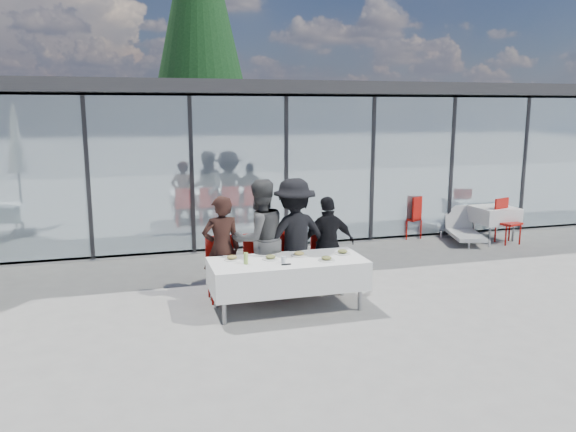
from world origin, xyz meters
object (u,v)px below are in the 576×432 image
object	(u,v)px
diner_d	(328,244)
juice_bottle	(246,258)
plate_b	(271,258)
plate_c	(299,254)
plate_extra	(326,259)
diner_a	(222,249)
conifer_tree	(199,17)
diner_chair_b	(258,262)
plate_a	(232,258)
folded_eyeglasses	(286,264)
spare_table_right	(494,215)
diner_chair_c	(292,259)
diner_c	(294,237)
plate_d	(343,252)
lounger	(463,229)
diner_chair_d	(326,257)
diner_b	(260,239)
dining_table	(288,274)
spare_chair_a	(505,219)
spare_chair_b	(414,215)
diner_chair_a	(221,265)

from	to	relation	value
diner_d	juice_bottle	xyz separation A→B (m)	(-1.49, -0.70, 0.06)
plate_b	plate_c	distance (m)	0.47
juice_bottle	plate_extra	bearing A→B (deg)	-7.18
diner_a	conifer_tree	distance (m)	13.05
diner_chair_b	plate_a	size ratio (longest dim) A/B	4.02
diner_d	folded_eyeglasses	distance (m)	1.31
spare_table_right	conifer_tree	xyz separation A→B (m)	(-5.24, 9.53, 5.43)
diner_chair_c	diner_c	bearing A→B (deg)	-90.00
plate_d	diner_chair_b	bearing A→B (deg)	150.33
folded_eyeglasses	lounger	distance (m)	6.10
diner_chair_b	diner_d	world-z (taller)	diner_d
diner_chair_c	diner_chair_d	world-z (taller)	same
diner_b	diner_d	xyz separation A→B (m)	(1.12, 0.00, -0.16)
diner_d	plate_extra	bearing A→B (deg)	65.03
plate_a	diner_chair_d	bearing A→B (deg)	17.94
diner_a	plate_b	size ratio (longest dim) A/B	6.73
diner_c	dining_table	bearing A→B (deg)	57.58
diner_chair_c	spare_chair_a	distance (m)	5.78
diner_chair_d	juice_bottle	xyz separation A→B (m)	(-1.49, -0.80, 0.29)
diner_chair_b	spare_table_right	xyz separation A→B (m)	(5.96, 2.28, 0.02)
diner_b	spare_chair_a	bearing A→B (deg)	-175.67
plate_b	conifer_tree	xyz separation A→B (m)	(0.70, 12.47, 5.21)
diner_b	spare_chair_a	size ratio (longest dim) A/B	1.91
juice_bottle	spare_chair_b	distance (m)	5.93
diner_chair_c	plate_a	xyz separation A→B (m)	(-1.07, -0.53, 0.24)
plate_a	spare_chair_a	xyz separation A→B (m)	(6.52, 2.47, -0.24)
plate_a	spare_table_right	world-z (taller)	plate_a
plate_d	diner_a	bearing A→B (deg)	162.39
diner_c	spare_table_right	size ratio (longest dim) A/B	2.15
diner_d	diner_chair_d	distance (m)	0.26
dining_table	plate_d	world-z (taller)	plate_d
diner_c	spare_chair_b	xyz separation A→B (m)	(3.72, 2.97, -0.39)
spare_table_right	conifer_tree	world-z (taller)	conifer_tree
juice_bottle	spare_table_right	xyz separation A→B (m)	(6.33, 3.08, -0.28)
diner_chair_c	plate_c	bearing A→B (deg)	-96.43
plate_extra	plate_d	bearing A→B (deg)	38.73
plate_d	spare_chair_a	xyz separation A→B (m)	(4.85, 2.60, -0.24)
dining_table	diner_a	size ratio (longest dim) A/B	1.38
diner_c	diner_chair_c	world-z (taller)	diner_c
diner_chair_a	lounger	world-z (taller)	diner_chair_a
plate_extra	spare_table_right	world-z (taller)	plate_extra
diner_chair_d	folded_eyeglasses	size ratio (longest dim) A/B	6.96
plate_a	folded_eyeglasses	world-z (taller)	plate_a
conifer_tree	diner_a	bearing A→B (deg)	-96.33
folded_eyeglasses	spare_table_right	distance (m)	6.66
diner_d	plate_extra	xyz separation A→B (m)	(-0.33, -0.85, 0.00)
diner_chair_b	diner_chair_c	xyz separation A→B (m)	(0.56, 0.00, 0.00)
diner_chair_b	plate_a	xyz separation A→B (m)	(-0.52, -0.53, 0.24)
plate_c	juice_bottle	distance (m)	0.89
diner_b	diner_chair_b	distance (m)	0.41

